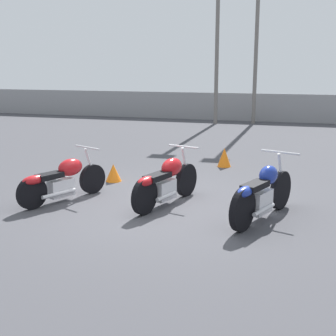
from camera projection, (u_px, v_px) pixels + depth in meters
ground_plane at (164, 206)px, 8.38m from camera, size 60.00×60.00×0.00m
fence_back at (248, 107)px, 20.56m from camera, size 40.00×0.04×1.21m
light_pole_left at (218, 18)px, 18.84m from camera, size 0.70×0.35×7.19m
light_pole_right at (258, 9)px, 18.88m from camera, size 0.70×0.35×7.89m
motorcycle_slot_0 at (62, 180)px, 8.61m from camera, size 1.03×1.81×0.95m
motorcycle_slot_1 at (166, 181)px, 8.38m from camera, size 0.84×1.93×1.00m
motorcycle_slot_2 at (262, 193)px, 7.57m from camera, size 0.96×1.98×1.05m
traffic_cone_near at (224, 157)px, 11.54m from camera, size 0.34×0.34×0.47m
traffic_cone_far at (113, 173)px, 10.12m from camera, size 0.34×0.34×0.38m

